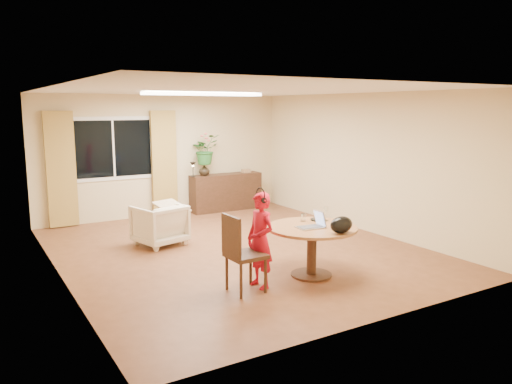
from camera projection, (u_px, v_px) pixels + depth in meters
floor at (237, 250)px, 8.26m from camera, size 6.50×6.50×0.00m
ceiling at (236, 90)px, 7.82m from camera, size 6.50×6.50×0.00m
wall_back at (165, 156)px, 10.79m from camera, size 5.50×0.00×5.50m
wall_left at (56, 186)px, 6.65m from camera, size 0.00×6.50×6.50m
wall_right at (364, 163)px, 9.43m from camera, size 0.00×6.50×6.50m
window at (113, 149)px, 10.18m from camera, size 1.70×0.03×1.30m
curtain_left at (61, 169)px, 9.65m from camera, size 0.55×0.08×2.25m
curtain_right at (164, 163)px, 10.71m from camera, size 0.55×0.08×2.25m
ceiling_panel at (204, 94)px, 8.85m from camera, size 2.20×0.35×0.05m
dining_table at (312, 237)px, 6.90m from camera, size 1.24×1.24×0.71m
dining_chair at (246, 253)px, 6.31m from camera, size 0.50×0.46×1.01m
child at (260, 240)px, 6.46m from camera, size 0.49×0.35×1.26m
laptop at (310, 219)px, 6.77m from camera, size 0.38×0.27×0.24m
tumbler at (303, 217)px, 7.19m from camera, size 0.08×0.08×0.11m
wine_glass at (326, 214)px, 7.20m from camera, size 0.09×0.09×0.21m
pot_lid at (318, 219)px, 7.25m from camera, size 0.28×0.28×0.04m
handbag at (341, 225)px, 6.49m from camera, size 0.38×0.29×0.22m
armchair at (160, 225)px, 8.53m from camera, size 0.92×0.93×0.70m
throw at (171, 202)px, 8.57m from camera, size 0.60×0.66×0.03m
sideboard at (226, 192)px, 11.43m from camera, size 1.67×0.41×0.83m
vase at (204, 170)px, 11.06m from camera, size 0.24×0.24×0.25m
bouquet at (205, 150)px, 11.00m from camera, size 0.72×0.67×0.66m
book_stack at (246, 171)px, 11.62m from camera, size 0.22×0.18×0.08m
desk_lamp at (193, 169)px, 10.86m from camera, size 0.14×0.14×0.34m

